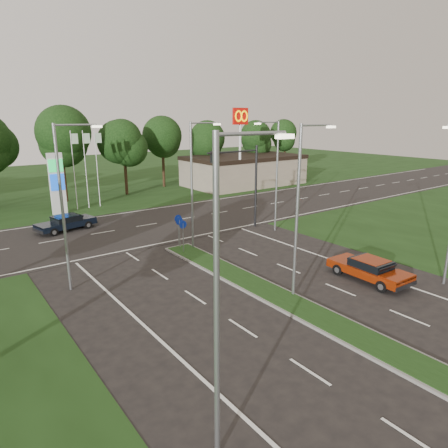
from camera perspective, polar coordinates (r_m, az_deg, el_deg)
ground at (r=18.33m, az=22.20°, el=-16.64°), size 160.00×160.00×0.00m
verge_far at (r=64.75m, az=-23.93°, el=5.49°), size 160.00×50.00×0.02m
cross_road at (r=35.71m, az=-12.40°, el=-0.41°), size 160.00×12.00×0.02m
median_kerb at (r=20.28m, az=12.40°, el=-12.41°), size 2.00×26.00×0.12m
commercial_building at (r=56.91m, az=2.89°, el=7.65°), size 16.00×9.00×4.00m
streetlight_median_near at (r=20.57m, az=10.84°, el=2.95°), size 2.53×0.22×9.00m
streetlight_median_far at (r=28.18m, az=-4.29°, el=6.40°), size 2.53×0.22×9.00m
streetlight_left_near at (r=10.30m, az=-0.15°, el=-9.08°), size 2.53×0.22×9.00m
streetlight_left_far at (r=22.67m, az=-21.71°, el=3.26°), size 2.53×0.22×9.00m
streetlight_right_far at (r=32.97m, az=7.32°, el=7.57°), size 2.53×0.22×9.00m
traffic_signal at (r=33.45m, az=2.90°, el=7.04°), size 5.10×0.42×7.00m
median_signs at (r=28.71m, az=-6.28°, el=-0.36°), size 1.16×1.76×2.38m
gas_pylon at (r=42.29m, az=-22.50°, el=5.60°), size 5.80×1.26×8.00m
mcdonalds_sign at (r=50.80m, az=2.36°, el=13.54°), size 2.20×0.47×10.40m
treeline_far at (r=49.57m, az=-20.57°, el=11.25°), size 6.00×6.00×9.90m
red_sedan at (r=25.00m, az=20.05°, el=-6.02°), size 2.14×4.80×1.30m
navy_sedan at (r=36.18m, az=-21.64°, el=0.21°), size 5.00×2.85×1.29m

